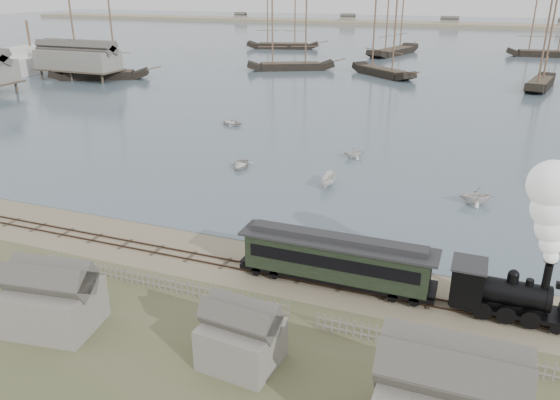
% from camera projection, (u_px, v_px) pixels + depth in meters
% --- Properties ---
extents(ground, '(600.00, 600.00, 0.00)m').
position_uv_depth(ground, '(284.00, 261.00, 41.44)').
color(ground, gray).
rests_on(ground, ground).
extents(harbor_water, '(600.00, 336.00, 0.06)m').
position_uv_depth(harbor_water, '(458.00, 44.00, 188.68)').
color(harbor_water, '#495D68').
rests_on(harbor_water, ground).
extents(rail_track, '(120.00, 1.80, 0.16)m').
position_uv_depth(rail_track, '(275.00, 273.00, 39.69)').
color(rail_track, '#3B2B20').
rests_on(rail_track, ground).
extents(picket_fence_west, '(19.00, 0.10, 1.20)m').
position_uv_depth(picket_fence_west, '(160.00, 290.00, 37.55)').
color(picket_fence_west, slate).
rests_on(picket_fence_west, ground).
extents(picket_fence_east, '(15.00, 0.10, 1.20)m').
position_uv_depth(picket_fence_east, '(444.00, 358.00, 30.76)').
color(picket_fence_east, slate).
rests_on(picket_fence_east, ground).
extents(shed_left, '(5.00, 4.00, 4.10)m').
position_uv_depth(shed_left, '(58.00, 327.00, 33.53)').
color(shed_left, slate).
rests_on(shed_left, ground).
extents(shed_mid, '(4.00, 3.50, 3.60)m').
position_uv_depth(shed_mid, '(242.00, 362.00, 30.38)').
color(shed_mid, slate).
rests_on(shed_mid, ground).
extents(far_spit, '(500.00, 20.00, 1.80)m').
position_uv_depth(far_spit, '(471.00, 27.00, 257.99)').
color(far_spit, tan).
rests_on(far_spit, ground).
extents(locomotive, '(8.05, 3.00, 10.03)m').
position_uv_depth(locomotive, '(536.00, 255.00, 32.38)').
color(locomotive, black).
rests_on(locomotive, ground).
extents(passenger_coach, '(13.62, 2.63, 3.31)m').
position_uv_depth(passenger_coach, '(336.00, 258.00, 37.41)').
color(passenger_coach, black).
rests_on(passenger_coach, ground).
extents(beached_dinghy, '(3.80, 4.45, 0.78)m').
position_uv_depth(beached_dinghy, '(285.00, 251.00, 42.14)').
color(beached_dinghy, silver).
rests_on(beached_dinghy, ground).
extents(rowboat_0, '(4.12, 3.36, 0.75)m').
position_uv_depth(rowboat_0, '(241.00, 164.00, 62.04)').
color(rowboat_0, silver).
rests_on(rowboat_0, harbor_water).
extents(rowboat_1, '(3.34, 3.45, 1.39)m').
position_uv_depth(rowboat_1, '(354.00, 152.00, 65.35)').
color(rowboat_1, silver).
rests_on(rowboat_1, harbor_water).
extents(rowboat_2, '(3.35, 1.28, 1.29)m').
position_uv_depth(rowboat_2, '(328.00, 180.00, 56.35)').
color(rowboat_2, silver).
rests_on(rowboat_2, harbor_water).
extents(rowboat_3, '(2.71, 3.57, 0.70)m').
position_uv_depth(rowboat_3, '(550.00, 183.00, 56.35)').
color(rowboat_3, silver).
rests_on(rowboat_3, harbor_water).
extents(rowboat_4, '(3.78, 4.04, 1.72)m').
position_uv_depth(rowboat_4, '(476.00, 195.00, 51.71)').
color(rowboat_4, silver).
rests_on(rowboat_4, harbor_water).
extents(rowboat_6, '(3.71, 4.30, 0.75)m').
position_uv_depth(rowboat_6, '(231.00, 122.00, 80.73)').
color(rowboat_6, silver).
rests_on(rowboat_6, harbor_water).
extents(schooner_0, '(20.67, 13.64, 20.00)m').
position_uv_depth(schooner_0, '(94.00, 31.00, 115.49)').
color(schooner_0, black).
rests_on(schooner_0, harbor_water).
extents(schooner_1, '(20.65, 13.53, 20.00)m').
position_uv_depth(schooner_1, '(291.00, 27.00, 127.72)').
color(schooner_1, black).
rests_on(schooner_1, harbor_water).
extents(schooner_2, '(17.08, 15.67, 20.00)m').
position_uv_depth(schooner_2, '(385.00, 30.00, 119.19)').
color(schooner_2, black).
rests_on(schooner_2, harbor_water).
extents(schooner_3, '(7.24, 17.74, 20.00)m').
position_uv_depth(schooner_3, '(549.00, 36.00, 104.88)').
color(schooner_3, black).
rests_on(schooner_3, harbor_water).
extents(schooner_6, '(23.16, 10.35, 20.00)m').
position_uv_depth(schooner_6, '(283.00, 16.00, 170.07)').
color(schooner_6, black).
rests_on(schooner_6, harbor_water).
extents(schooner_7, '(12.21, 25.35, 20.00)m').
position_uv_depth(schooner_7, '(396.00, 19.00, 155.64)').
color(schooner_7, black).
rests_on(schooner_7, harbor_water).
extents(schooner_8, '(20.35, 7.02, 20.00)m').
position_uv_depth(schooner_8, '(550.00, 20.00, 151.30)').
color(schooner_8, black).
rests_on(schooner_8, harbor_water).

